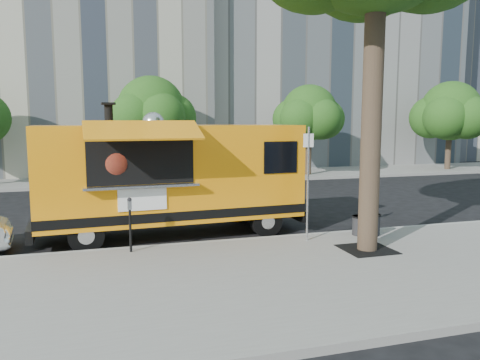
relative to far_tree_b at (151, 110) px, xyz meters
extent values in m
plane|color=black|center=(1.00, -12.70, -3.83)|extent=(120.00, 120.00, 0.00)
cube|color=gray|center=(1.00, -16.70, -3.76)|extent=(60.00, 6.00, 0.15)
cube|color=#999993|center=(1.00, -13.63, -3.76)|extent=(60.00, 0.14, 0.16)
cube|color=gray|center=(1.00, 0.80, -3.76)|extent=(60.00, 5.00, 0.15)
cube|color=gray|center=(13.00, 10.30, 6.17)|extent=(20.00, 14.00, 20.00)
cube|color=#BEB79F|center=(31.00, 11.30, 4.17)|extent=(16.00, 12.00, 16.00)
cylinder|color=#33261C|center=(3.60, -15.50, -0.43)|extent=(0.48, 0.48, 6.50)
cube|color=black|center=(3.60, -15.50, -3.68)|extent=(1.20, 1.20, 0.02)
cylinder|color=#33261C|center=(0.00, 0.00, -2.38)|extent=(0.36, 0.36, 2.60)
sphere|color=#214B14|center=(0.00, 0.00, 0.02)|extent=(3.60, 3.60, 3.60)
cylinder|color=#33261C|center=(9.00, -0.30, -2.38)|extent=(0.36, 0.36, 2.60)
sphere|color=#214B14|center=(9.00, -0.30, -0.09)|extent=(3.24, 3.24, 3.24)
cylinder|color=#33261C|center=(19.00, -0.10, -2.38)|extent=(0.36, 0.36, 2.60)
sphere|color=#214B14|center=(19.00, -0.10, 0.07)|extent=(3.78, 3.78, 3.78)
cylinder|color=silver|center=(2.55, -14.25, -2.18)|extent=(0.06, 0.06, 3.00)
cube|color=white|center=(2.55, -14.25, -1.03)|extent=(0.28, 0.02, 0.35)
cylinder|color=black|center=(-2.00, -14.05, -3.16)|extent=(0.06, 0.06, 1.05)
cube|color=silver|center=(-2.00, -14.05, -2.53)|extent=(0.10, 0.08, 0.22)
sphere|color=black|center=(-2.00, -14.05, -2.40)|extent=(0.11, 0.11, 0.11)
cube|color=orange|center=(-0.71, -12.10, -1.96)|extent=(7.38, 2.85, 2.62)
cube|color=black|center=(-0.71, -12.10, -3.03)|extent=(7.40, 2.87, 0.25)
cube|color=black|center=(2.99, -11.90, -3.33)|extent=(0.31, 2.34, 0.33)
cube|color=black|center=(-4.41, -12.30, -3.33)|extent=(0.31, 2.34, 0.33)
cube|color=black|center=(2.93, -11.90, -1.55)|extent=(0.16, 1.96, 1.06)
cylinder|color=black|center=(1.85, -12.99, -3.39)|extent=(0.91, 0.36, 0.89)
cylinder|color=black|center=(1.74, -10.94, -3.39)|extent=(0.91, 0.36, 0.89)
cylinder|color=black|center=(-3.05, -13.26, -3.39)|extent=(0.91, 0.36, 0.89)
cylinder|color=black|center=(-3.16, -11.21, -3.39)|extent=(0.91, 0.36, 0.89)
cube|color=black|center=(-1.65, -13.32, -1.55)|extent=(2.68, 0.33, 1.17)
cube|color=silver|center=(-1.64, -13.48, -2.17)|extent=(2.89, 0.51, 0.06)
cube|color=orange|center=(-1.61, -13.90, -0.75)|extent=(2.83, 1.20, 0.46)
cube|color=white|center=(-1.64, -13.40, -2.52)|extent=(1.23, 0.11, 0.56)
cylinder|color=black|center=(-2.38, -12.19, -0.37)|extent=(0.22, 0.22, 0.61)
sphere|color=silver|center=(-1.17, -11.90, -0.60)|extent=(0.62, 0.62, 0.62)
sphere|color=maroon|center=(-2.28, -13.06, -1.60)|extent=(0.94, 0.94, 0.94)
cylinder|color=#FF590C|center=(-2.26, -13.29, -1.73)|extent=(0.39, 0.15, 0.38)
cylinder|color=black|center=(4.20, -14.14, -3.41)|extent=(0.41, 0.41, 0.54)
cylinder|color=black|center=(4.20, -14.14, -3.16)|extent=(0.45, 0.45, 0.04)
cylinder|color=black|center=(4.50, -14.25, -3.38)|extent=(0.46, 0.46, 0.60)
cylinder|color=black|center=(4.50, -14.25, -3.11)|extent=(0.50, 0.50, 0.04)
camera|label=1|loc=(-2.59, -25.36, -0.51)|focal=35.00mm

